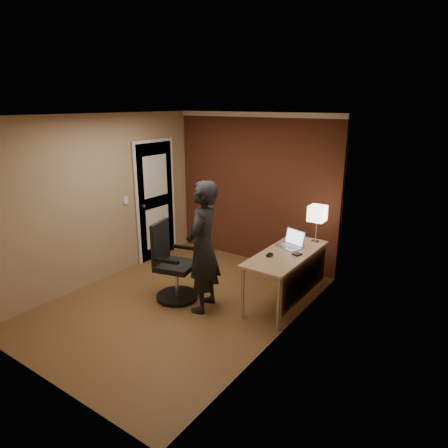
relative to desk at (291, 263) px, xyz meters
The scene contains 8 objects.
room 1.85m from the desk, 154.66° to the left, with size 4.00×4.00×4.00m.
desk is the anchor object (origin of this frame).
desk_lamp 0.83m from the desk, 82.75° to the left, with size 0.22×0.22×0.54m.
laptop 0.34m from the desk, 116.00° to the left, with size 0.39×0.35×0.23m.
mouse 0.35m from the desk, 128.50° to the right, with size 0.06×0.10×0.03m, color black.
wallet 0.16m from the desk, ahead, with size 0.09×0.11×0.02m, color black.
office_chair 1.63m from the desk, 151.19° to the right, with size 0.60×0.67×1.08m.
person 1.20m from the desk, 139.20° to the right, with size 0.63×0.41×1.73m, color black.
Camera 1 is at (3.32, -3.74, 2.65)m, focal length 32.00 mm.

